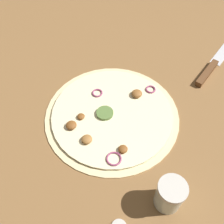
{
  "coord_description": "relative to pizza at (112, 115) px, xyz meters",
  "views": [
    {
      "loc": [
        0.44,
        -0.05,
        0.6
      ],
      "look_at": [
        0.0,
        0.0,
        0.02
      ],
      "focal_mm": 42.0,
      "sensor_mm": 36.0,
      "label": 1
    }
  ],
  "objects": [
    {
      "name": "ground_plane",
      "position": [
        -0.0,
        0.0,
        -0.01
      ],
      "size": [
        3.0,
        3.0,
        0.0
      ],
      "primitive_type": "plane",
      "color": "brown"
    },
    {
      "name": "pizza",
      "position": [
        0.0,
        0.0,
        0.0
      ],
      "size": [
        0.38,
        0.38,
        0.03
      ],
      "color": "beige",
      "rests_on": "ground_plane"
    },
    {
      "name": "knife",
      "position": [
        -0.17,
        0.36,
        0.0
      ],
      "size": [
        0.29,
        0.27,
        0.02
      ],
      "rotation": [
        0.0,
        0.0,
        2.39
      ],
      "color": "silver",
      "rests_on": "ground_plane"
    },
    {
      "name": "spice_jar",
      "position": [
        0.26,
        0.1,
        0.04
      ],
      "size": [
        0.06,
        0.06,
        0.09
      ],
      "color": "silver",
      "rests_on": "ground_plane"
    }
  ]
}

